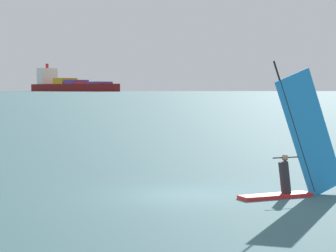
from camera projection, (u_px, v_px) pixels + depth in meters
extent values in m
plane|color=#386066|center=(184.00, 195.00, 22.31)|extent=(4000.00, 4000.00, 0.00)
cube|color=red|center=(275.00, 196.00, 21.77)|extent=(2.52, 1.47, 0.12)
cylinder|color=black|center=(294.00, 127.00, 21.93)|extent=(1.56, 0.65, 4.24)
cube|color=#268CD8|center=(310.00, 134.00, 22.19)|extent=(2.54, 1.02, 4.27)
cylinder|color=black|center=(291.00, 157.00, 21.94)|extent=(1.28, 0.53, 0.04)
cylinder|color=#2D2D33|center=(285.00, 177.00, 21.88)|extent=(0.54, 0.46, 1.07)
sphere|color=tan|center=(285.00, 158.00, 21.84)|extent=(0.22, 0.22, 0.22)
cube|color=maroon|center=(73.00, 88.00, 877.47)|extent=(122.10, 139.08, 9.52)
cube|color=silver|center=(47.00, 76.00, 920.87)|extent=(27.49, 26.21, 21.50)
cylinder|color=red|center=(47.00, 66.00, 920.13)|extent=(4.00, 4.00, 6.00)
cube|color=gold|center=(65.00, 81.00, 890.26)|extent=(32.50, 32.29, 7.80)
cube|color=#59388C|center=(76.00, 82.00, 872.28)|extent=(32.50, 32.29, 5.20)
cube|color=red|center=(88.00, 83.00, 854.30)|extent=(32.50, 32.29, 2.60)
cube|color=#59388C|center=(100.00, 83.00, 836.25)|extent=(32.50, 32.29, 2.60)
cube|color=#756B56|center=(165.00, 77.00, 1334.18)|extent=(1012.33, 518.68, 53.18)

